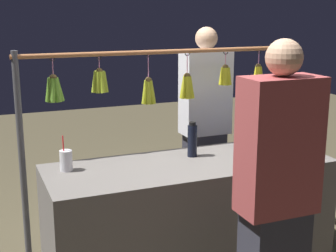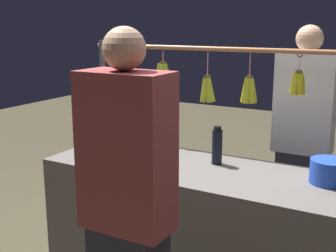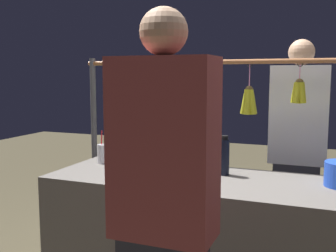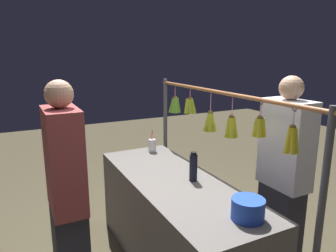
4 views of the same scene
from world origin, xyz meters
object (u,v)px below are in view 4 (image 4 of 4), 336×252
at_px(water_bottle, 193,167).
at_px(blue_bucket, 248,209).
at_px(customer_person, 68,204).
at_px(vendor_person, 283,182).
at_px(drink_cup, 152,145).

distance_m(water_bottle, blue_bucket, 0.68).
bearing_deg(customer_person, blue_bucket, -124.46).
relative_size(blue_bucket, vendor_person, 0.13).
bearing_deg(water_bottle, drink_cup, -1.26).
height_order(water_bottle, customer_person, customer_person).
xyz_separation_m(water_bottle, customer_person, (-0.01, 1.00, -0.10)).
distance_m(drink_cup, customer_person, 1.34).
bearing_deg(drink_cup, vendor_person, -155.43).
height_order(drink_cup, customer_person, customer_person).
distance_m(vendor_person, customer_person, 1.64).
height_order(vendor_person, customer_person, same).
bearing_deg(water_bottle, vendor_person, -123.45).
height_order(drink_cup, vendor_person, vendor_person).
xyz_separation_m(blue_bucket, vendor_person, (0.29, -0.61, -0.05)).
distance_m(water_bottle, drink_cup, 0.87).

